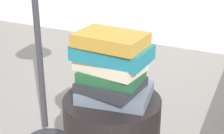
{
  "coord_description": "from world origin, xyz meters",
  "views": [
    {
      "loc": [
        0.55,
        -1.09,
        1.08
      ],
      "look_at": [
        0.0,
        0.0,
        0.58
      ],
      "focal_mm": 55.92,
      "sensor_mm": 36.0,
      "label": 1
    }
  ],
  "objects_px": {
    "book_slate": "(115,93)",
    "book_ochre": "(110,40)",
    "book_cream": "(110,65)",
    "book_teal": "(113,52)",
    "book_charcoal": "(112,85)",
    "book_forest": "(110,75)"
  },
  "relations": [
    {
      "from": "book_slate",
      "to": "book_forest",
      "type": "height_order",
      "value": "book_forest"
    },
    {
      "from": "book_teal",
      "to": "book_ochre",
      "type": "distance_m",
      "value": 0.05
    },
    {
      "from": "book_cream",
      "to": "book_ochre",
      "type": "relative_size",
      "value": 0.98
    },
    {
      "from": "book_slate",
      "to": "book_charcoal",
      "type": "height_order",
      "value": "book_charcoal"
    },
    {
      "from": "book_forest",
      "to": "book_cream",
      "type": "height_order",
      "value": "book_cream"
    },
    {
      "from": "book_charcoal",
      "to": "book_cream",
      "type": "distance_m",
      "value": 0.08
    },
    {
      "from": "book_forest",
      "to": "book_teal",
      "type": "bearing_deg",
      "value": 62.18
    },
    {
      "from": "book_slate",
      "to": "book_forest",
      "type": "distance_m",
      "value": 0.08
    },
    {
      "from": "book_charcoal",
      "to": "book_teal",
      "type": "height_order",
      "value": "book_teal"
    },
    {
      "from": "book_charcoal",
      "to": "book_cream",
      "type": "bearing_deg",
      "value": 165.18
    },
    {
      "from": "book_cream",
      "to": "book_teal",
      "type": "xyz_separation_m",
      "value": [
        0.01,
        0.01,
        0.05
      ]
    },
    {
      "from": "book_forest",
      "to": "book_teal",
      "type": "xyz_separation_m",
      "value": [
        0.01,
        0.01,
        0.09
      ]
    },
    {
      "from": "book_teal",
      "to": "book_ochre",
      "type": "bearing_deg",
      "value": -104.86
    },
    {
      "from": "book_cream",
      "to": "book_teal",
      "type": "distance_m",
      "value": 0.05
    },
    {
      "from": "book_forest",
      "to": "book_cream",
      "type": "relative_size",
      "value": 0.94
    },
    {
      "from": "book_charcoal",
      "to": "book_forest",
      "type": "height_order",
      "value": "book_forest"
    },
    {
      "from": "book_charcoal",
      "to": "book_ochre",
      "type": "height_order",
      "value": "book_ochre"
    },
    {
      "from": "book_teal",
      "to": "book_ochre",
      "type": "xyz_separation_m",
      "value": [
        -0.0,
        -0.01,
        0.05
      ]
    },
    {
      "from": "book_slate",
      "to": "book_ochre",
      "type": "distance_m",
      "value": 0.23
    },
    {
      "from": "book_slate",
      "to": "book_charcoal",
      "type": "xyz_separation_m",
      "value": [
        -0.0,
        -0.02,
        0.04
      ]
    },
    {
      "from": "book_charcoal",
      "to": "book_slate",
      "type": "bearing_deg",
      "value": 82.97
    },
    {
      "from": "book_forest",
      "to": "book_ochre",
      "type": "height_order",
      "value": "book_ochre"
    }
  ]
}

